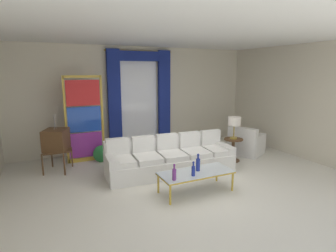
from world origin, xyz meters
name	(u,v)px	position (x,y,z in m)	size (l,w,h in m)	color
ground_plane	(187,182)	(0.00, 0.00, 0.00)	(16.00, 16.00, 0.00)	silver
wall_rear	(138,98)	(0.00, 3.06, 1.50)	(8.00, 0.12, 3.00)	beige
wall_right	(293,101)	(3.66, 0.60, 1.50)	(0.12, 7.00, 3.00)	beige
ceiling_slab	(171,37)	(0.00, 0.80, 3.02)	(8.00, 7.60, 0.04)	white
curtained_window	(140,91)	(0.02, 2.89, 1.74)	(2.00, 0.17, 2.70)	white
couch_white_long	(169,159)	(-0.06, 0.74, 0.31)	(2.98, 1.13, 0.86)	white
coffee_table	(196,173)	(-0.07, -0.47, 0.38)	(1.43, 0.60, 0.41)	silver
bottle_blue_decanter	(198,164)	(-0.01, -0.44, 0.55)	(0.08, 0.08, 0.34)	navy
bottle_crystal_tall	(193,170)	(-0.23, -0.63, 0.52)	(0.07, 0.07, 0.28)	navy
bottle_amber_squat	(174,174)	(-0.63, -0.66, 0.53)	(0.07, 0.07, 0.30)	#753384
vintage_tv	(56,141)	(-2.40, 1.89, 0.73)	(0.70, 0.74, 1.35)	brown
armchair_white	(246,144)	(2.47, 1.05, 0.29)	(1.09, 1.08, 0.80)	white
stained_glass_divider	(85,121)	(-1.67, 2.35, 1.06)	(0.95, 0.05, 2.20)	gold
peacock_figurine	(103,154)	(-1.33, 2.04, 0.22)	(0.44, 0.60, 0.50)	beige
round_side_table	(233,148)	(1.76, 0.73, 0.36)	(0.48, 0.48, 0.59)	brown
table_lamp_brass	(234,122)	(1.76, 0.73, 1.03)	(0.32, 0.32, 0.57)	#B29338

